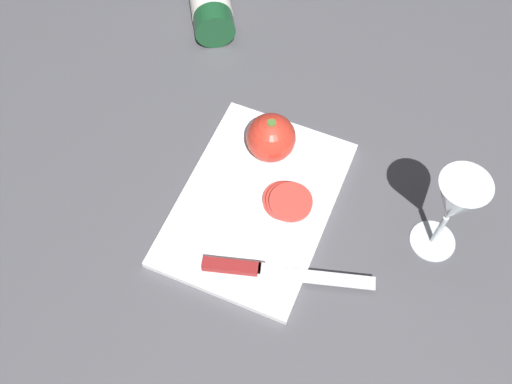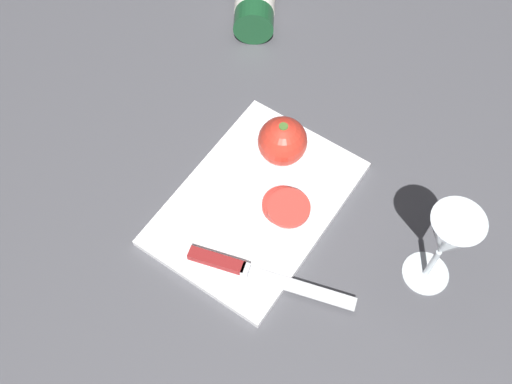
% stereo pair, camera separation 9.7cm
% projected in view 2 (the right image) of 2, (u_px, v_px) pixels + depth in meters
% --- Properties ---
extents(ground_plane, '(3.00, 3.00, 0.00)m').
position_uv_depth(ground_plane, '(257.00, 215.00, 1.00)').
color(ground_plane, '#4C4C51').
extents(cutting_board, '(0.35, 0.25, 0.01)m').
position_uv_depth(cutting_board, '(256.00, 203.00, 1.01)').
color(cutting_board, white).
rests_on(cutting_board, ground_plane).
extents(wine_glass, '(0.08, 0.08, 0.18)m').
position_uv_depth(wine_glass, '(447.00, 239.00, 0.84)').
color(wine_glass, silver).
rests_on(wine_glass, ground_plane).
extents(whole_tomato, '(0.08, 0.08, 0.09)m').
position_uv_depth(whole_tomato, '(282.00, 141.00, 1.01)').
color(whole_tomato, red).
rests_on(whole_tomato, cutting_board).
extents(knife, '(0.10, 0.26, 0.01)m').
position_uv_depth(knife, '(238.00, 268.00, 0.94)').
color(knife, silver).
rests_on(knife, cutting_board).
extents(tomato_slice_stack_near, '(0.08, 0.09, 0.03)m').
position_uv_depth(tomato_slice_stack_near, '(286.00, 207.00, 0.98)').
color(tomato_slice_stack_near, '#D63D33').
rests_on(tomato_slice_stack_near, cutting_board).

